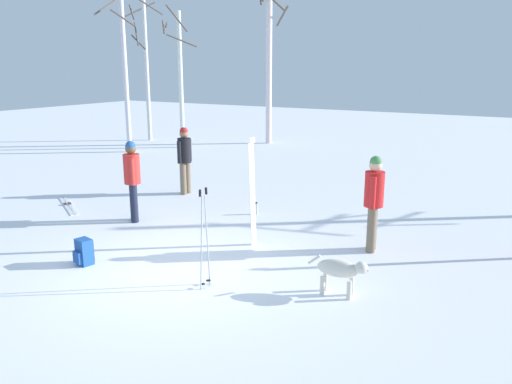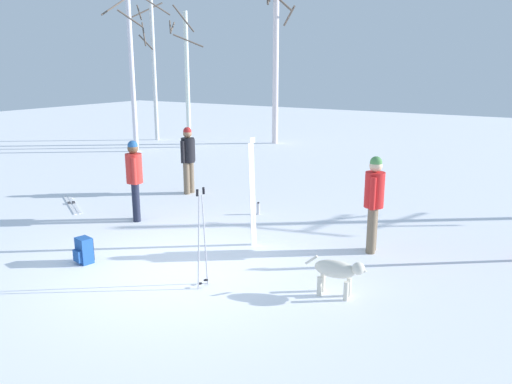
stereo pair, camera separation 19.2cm
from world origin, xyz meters
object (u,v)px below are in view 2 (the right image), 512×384
object	(u,v)px
birch_tree_0	(153,64)
person_2	(134,175)
birch_tree_3	(276,61)
backpack_0	(84,251)
birch_tree_1	(130,42)
person_1	(374,198)
ski_pair_lying_0	(72,204)
birch_tree_2	(186,76)
ski_poles_0	(202,235)
ski_pair_planted_1	(252,193)
dog	(338,271)
person_0	(188,156)
water_bottle_0	(258,209)

from	to	relation	value
birch_tree_0	person_2	bearing A→B (deg)	-49.66
birch_tree_0	birch_tree_3	size ratio (longest dim) A/B	0.95
backpack_0	birch_tree_1	world-z (taller)	birch_tree_1
person_1	ski_pair_lying_0	world-z (taller)	person_1
person_1	birch_tree_3	xyz separation A→B (m)	(-7.81, 10.38, 2.44)
birch_tree_0	birch_tree_2	size ratio (longest dim) A/B	1.12
backpack_0	birch_tree_0	bearing A→B (deg)	127.62
ski_pair_lying_0	birch_tree_2	xyz separation A→B (m)	(-3.11, 8.28, 2.81)
ski_poles_0	ski_pair_planted_1	bearing A→B (deg)	99.25
person_2	birch_tree_2	bearing A→B (deg)	122.51
dog	person_2	bearing A→B (deg)	166.72
person_2	birch_tree_1	size ratio (longest dim) A/B	0.22
person_1	ski_pair_lying_0	xyz separation A→B (m)	(-7.15, -0.69, -0.97)
person_0	person_2	bearing A→B (deg)	-77.76
dog	ski_pair_lying_0	xyz separation A→B (m)	(-7.33, 1.32, -0.38)
dog	person_0	bearing A→B (deg)	147.09
person_2	birch_tree_2	xyz separation A→B (m)	(-5.35, 8.40, 1.84)
dog	ski_poles_0	world-z (taller)	ski_poles_0
water_bottle_0	birch_tree_3	world-z (taller)	birch_tree_3
dog	ski_pair_lying_0	world-z (taller)	dog
backpack_0	water_bottle_0	bearing A→B (deg)	75.74
person_0	dog	size ratio (longest dim) A/B	1.92
person_0	birch_tree_3	distance (m)	9.40
ski_pair_lying_0	water_bottle_0	xyz separation A→B (m)	(4.24, 1.61, 0.12)
ski_poles_0	birch_tree_3	distance (m)	14.72
ski_pair_lying_0	ski_poles_0	size ratio (longest dim) A/B	1.14
person_1	ski_pair_lying_0	bearing A→B (deg)	-174.50
birch_tree_1	birch_tree_2	xyz separation A→B (m)	(1.09, 1.87, -1.24)
person_2	birch_tree_3	size ratio (longest dim) A/B	0.27
birch_tree_1	birch_tree_2	distance (m)	2.50
dog	birch_tree_2	xyz separation A→B (m)	(-10.44, 9.60, 2.43)
person_0	birch_tree_2	xyz separation A→B (m)	(-4.83, 5.97, 1.84)
ski_pair_planted_1	water_bottle_0	size ratio (longest dim) A/B	7.21
birch_tree_3	birch_tree_1	bearing A→B (deg)	-127.15
ski_pair_planted_1	birch_tree_2	xyz separation A→B (m)	(-8.28, 8.43, 1.83)
person_1	dog	xyz separation A→B (m)	(0.18, -2.01, -0.59)
backpack_0	birch_tree_2	distance (m)	12.65
birch_tree_0	birch_tree_3	bearing A→B (deg)	20.47
backpack_0	birch_tree_0	size ratio (longest dim) A/B	0.07
birch_tree_0	person_1	bearing A→B (deg)	-33.60
water_bottle_0	birch_tree_2	distance (m)	10.28
ski_poles_0	birch_tree_0	xyz separation A→B (m)	(-11.16, 11.25, 2.49)
ski_pair_planted_1	birch_tree_2	bearing A→B (deg)	134.51
backpack_0	person_2	bearing A→B (deg)	113.85
ski_pair_planted_1	ski_poles_0	xyz separation A→B (m)	(0.31, -1.91, -0.19)
birch_tree_0	birch_tree_1	distance (m)	3.25
person_1	water_bottle_0	distance (m)	3.17
person_2	water_bottle_0	size ratio (longest dim) A/B	6.19
dog	birch_tree_0	size ratio (longest dim) A/B	0.15
backpack_0	birch_tree_2	world-z (taller)	birch_tree_2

